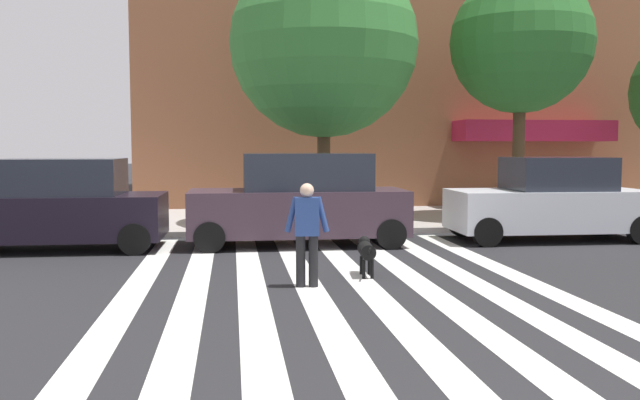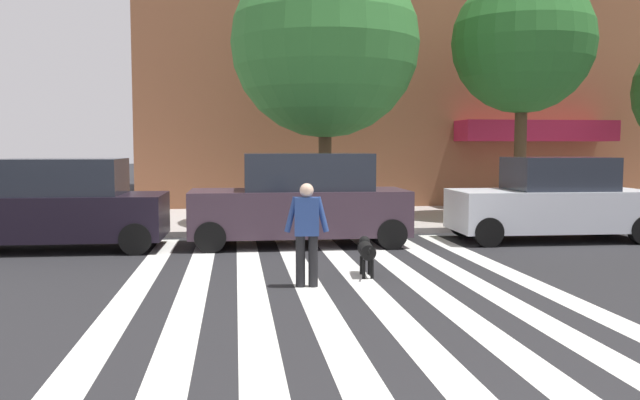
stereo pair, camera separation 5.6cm
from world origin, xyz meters
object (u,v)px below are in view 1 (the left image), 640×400
Objects in this scene: street_tree_nearest at (324,44)px; parked_car_near_curb at (55,206)px; parked_car_behind_first at (300,201)px; street_tree_middle at (521,43)px; dog_on_leash at (366,250)px; pedestrian_dog_walker at (307,229)px; parked_car_third_in_line at (551,201)px.

parked_car_near_curb is at bearing -153.74° from street_tree_nearest.
parked_car_behind_first reaches higher than parked_car_near_curb.
parked_car_near_curb is 13.28m from street_tree_middle.
parked_car_behind_first is at bearing -107.31° from street_tree_nearest.
parked_car_behind_first reaches higher than dog_on_leash.
street_tree_middle is 10.60m from dog_on_leash.
street_tree_middle is 7.41× the size of dog_on_leash.
pedestrian_dog_walker is 1.42m from dog_on_leash.
parked_car_third_in_line is 0.63× the size of street_tree_nearest.
parked_car_behind_first is 1.04× the size of parked_car_third_in_line.
dog_on_leash is at bearing 34.04° from pedestrian_dog_walker.
parked_car_third_in_line is (11.22, 0.00, -0.02)m from parked_car_near_curb.
parked_car_near_curb is 7.08m from dog_on_leash.
pedestrian_dog_walker is at bearing -99.93° from street_tree_nearest.
pedestrian_dog_walker is at bearing -131.41° from street_tree_middle.
street_tree_middle is at bearing 77.28° from parked_car_third_in_line.
parked_car_near_curb is 8.03m from street_tree_nearest.
parked_car_near_curb is at bearing 148.52° from dog_on_leash.
street_tree_middle is at bearing 50.61° from dog_on_leash.
parked_car_near_curb is at bearing -179.99° from parked_car_behind_first.
parked_car_near_curb is 0.66× the size of street_tree_middle.
parked_car_near_curb is 2.86× the size of pedestrian_dog_walker.
parked_car_behind_first is (5.28, 0.00, 0.06)m from parked_car_near_curb.
street_tree_nearest reaches higher than dog_on_leash.
street_tree_middle is at bearing 28.29° from parked_car_behind_first.
parked_car_third_in_line is (5.95, -0.00, -0.07)m from parked_car_behind_first.
pedestrian_dog_walker is (-1.32, -7.51, -4.03)m from street_tree_nearest.
street_tree_nearest reaches higher than street_tree_middle.
dog_on_leash is at bearing -31.48° from parked_car_near_curb.
parked_car_third_in_line is 7.11m from street_tree_nearest.
street_tree_nearest reaches higher than parked_car_third_in_line.
pedestrian_dog_walker is (4.92, -4.43, -0.01)m from parked_car_near_curb.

